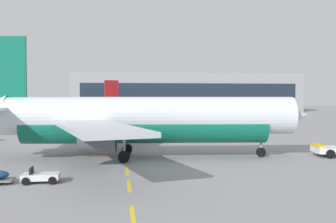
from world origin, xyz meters
name	(u,v)px	position (x,y,z in m)	size (l,w,h in m)	color
ground	(265,137)	(40.00, 40.00, 0.00)	(400.00, 400.00, 0.00)	gray
apron_paint_markings	(123,140)	(18.00, 37.28, 0.00)	(8.00, 96.11, 0.01)	yellow
airliner_foreground	(140,119)	(19.42, 20.56, 3.95)	(34.81, 34.53, 12.20)	silver
airliner_mid_left	(67,109)	(5.10, 78.24, 3.37)	(28.75, 27.47, 10.40)	silver
terminal_satellite	(185,93)	(46.43, 151.99, 7.98)	(95.31, 28.06, 17.53)	gray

